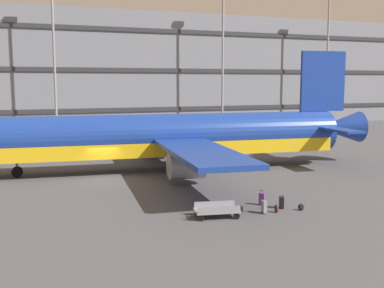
% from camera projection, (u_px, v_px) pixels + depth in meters
% --- Properties ---
extents(ground_plane, '(600.00, 600.00, 0.00)m').
position_uv_depth(ground_plane, '(104.00, 178.00, 38.60)').
color(ground_plane, '#4C4C51').
extents(terminal_structure, '(171.62, 21.84, 19.67)m').
position_uv_depth(terminal_structure, '(53.00, 71.00, 83.56)').
color(terminal_structure, slate).
rests_on(terminal_structure, ground_plane).
extents(airliner, '(38.97, 31.50, 10.79)m').
position_uv_depth(airliner, '(168.00, 137.00, 41.81)').
color(airliner, navy).
rests_on(airliner, ground_plane).
extents(light_mast_center_left, '(1.80, 0.50, 24.35)m').
position_uv_depth(light_mast_center_left, '(54.00, 40.00, 67.34)').
color(light_mast_center_left, gray).
rests_on(light_mast_center_left, ground_plane).
extents(light_mast_center_right, '(1.80, 0.50, 24.88)m').
position_uv_depth(light_mast_center_right, '(223.00, 43.00, 76.61)').
color(light_mast_center_right, gray).
rests_on(light_mast_center_right, ground_plane).
extents(light_mast_right, '(1.80, 0.50, 24.29)m').
position_uv_depth(light_mast_right, '(328.00, 48.00, 83.83)').
color(light_mast_right, gray).
rests_on(light_mast_right, ground_plane).
extents(suitcase_laid_flat, '(0.43, 0.50, 0.87)m').
position_uv_depth(suitcase_laid_flat, '(281.00, 202.00, 29.31)').
color(suitcase_laid_flat, black).
rests_on(suitcase_laid_flat, ground_plane).
extents(suitcase_orange, '(0.26, 0.44, 0.98)m').
position_uv_depth(suitcase_orange, '(264.00, 207.00, 28.14)').
color(suitcase_orange, gray).
rests_on(suitcase_orange, ground_plane).
extents(suitcase_black, '(0.44, 0.45, 0.98)m').
position_uv_depth(suitcase_black, '(262.00, 199.00, 30.09)').
color(suitcase_black, '#72388C').
rests_on(suitcase_black, ground_plane).
extents(backpack_small, '(0.29, 0.35, 0.55)m').
position_uv_depth(backpack_small, '(277.00, 209.00, 28.35)').
color(backpack_small, '#592619').
rests_on(backpack_small, ground_plane).
extents(backpack_navy, '(0.44, 0.37, 0.46)m').
position_uv_depth(backpack_navy, '(301.00, 207.00, 28.85)').
color(backpack_navy, black).
rests_on(backpack_navy, ground_plane).
extents(backpack_silver, '(0.33, 0.28, 0.49)m').
position_uv_depth(backpack_silver, '(240.00, 209.00, 28.32)').
color(backpack_silver, black).
rests_on(backpack_silver, ground_plane).
extents(baggage_cart, '(3.37, 1.74, 0.82)m').
position_uv_depth(baggage_cart, '(217.00, 210.00, 27.30)').
color(baggage_cart, gray).
rests_on(baggage_cart, ground_plane).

